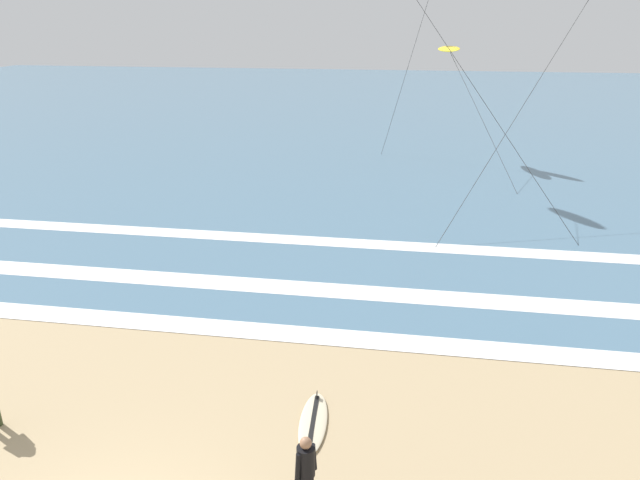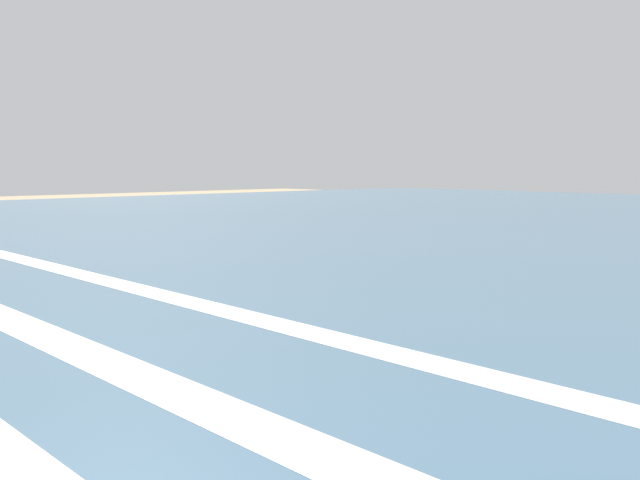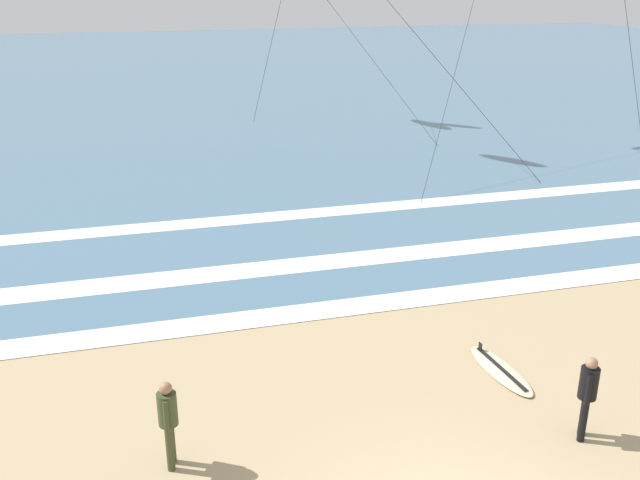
{
  "view_description": "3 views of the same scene",
  "coord_description": "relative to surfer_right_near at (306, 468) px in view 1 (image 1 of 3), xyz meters",
  "views": [
    {
      "loc": [
        4.67,
        -6.01,
        8.24
      ],
      "look_at": [
        2.11,
        10.06,
        1.99
      ],
      "focal_mm": 32.45,
      "sensor_mm": 36.0,
      "label": 1
    },
    {
      "loc": [
        8.17,
        4.93,
        3.61
      ],
      "look_at": [
        0.19,
        12.48,
        2.45
      ],
      "focal_mm": 39.23,
      "sensor_mm": 36.0,
      "label": 2
    },
    {
      "loc": [
        -4.05,
        -7.08,
        7.69
      ],
      "look_at": [
        0.52,
        9.39,
        1.22
      ],
      "focal_mm": 39.83,
      "sensor_mm": 36.0,
      "label": 3
    }
  ],
  "objects": [
    {
      "name": "ocean_surface",
      "position": [
        -3.19,
        50.63,
        -0.95
      ],
      "size": [
        140.0,
        90.0,
        0.01
      ],
      "primitive_type": "cube",
      "color": "slate",
      "rests_on": "ground"
    },
    {
      "name": "wave_foam_mid_break",
      "position": [
        -4.83,
        8.93,
        -0.94
      ],
      "size": [
        58.77,
        1.07,
        0.01
      ],
      "primitive_type": "cube",
      "color": "white",
      "rests_on": "ocean_surface"
    },
    {
      "name": "wave_foam_shoreline",
      "position": [
        -1.2,
        6.03,
        -0.94
      ],
      "size": [
        41.73,
        0.91,
        0.01
      ],
      "primitive_type": "cube",
      "color": "white",
      "rests_on": "ocean_surface"
    },
    {
      "name": "kite_yellow_distant_high",
      "position": [
        3.35,
        28.54,
        5.59
      ],
      "size": [
        4.4,
        8.94,
        6.8
      ],
      "color": "yellow",
      "rests_on": "ground"
    },
    {
      "name": "surfer_right_near",
      "position": [
        0.0,
        0.0,
        0.0
      ],
      "size": [
        0.37,
        0.46,
        1.6
      ],
      "color": "black",
      "rests_on": "ground"
    },
    {
      "name": "surfboard_near_water",
      "position": [
        -0.28,
        2.34,
        -0.91
      ],
      "size": [
        0.73,
        2.13,
        0.25
      ],
      "color": "beige",
      "rests_on": "ground"
    },
    {
      "name": "wave_foam_outer_break",
      "position": [
        -4.25,
        13.23,
        -0.94
      ],
      "size": [
        43.85,
        0.97,
        0.01
      ],
      "primitive_type": "cube",
      "color": "white",
      "rests_on": "ocean_surface"
    }
  ]
}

